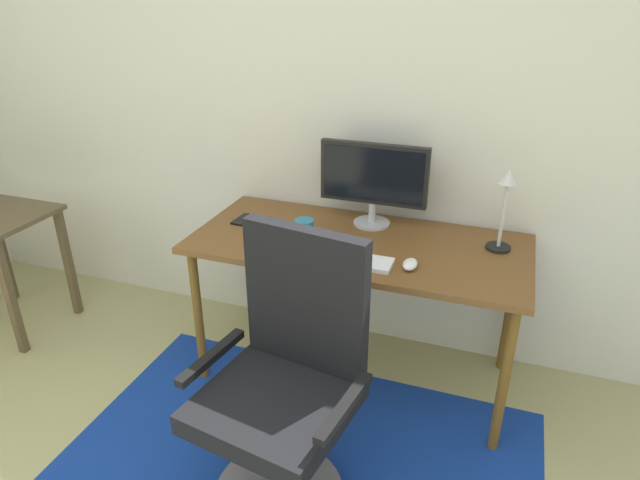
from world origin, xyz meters
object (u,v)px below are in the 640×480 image
at_px(desk, 358,254).
at_px(monitor, 374,178).
at_px(desk_lamp, 505,199).
at_px(computer_mouse, 410,264).
at_px(keyboard, 343,259).
at_px(coffee_cup, 304,230).
at_px(office_chair, 286,396).
at_px(cell_phone, 243,219).

height_order(desk, monitor, monitor).
bearing_deg(desk, desk_lamp, 12.08).
xyz_separation_m(desk, computer_mouse, (0.28, -0.18, 0.09)).
relative_size(computer_mouse, desk_lamp, 0.28).
xyz_separation_m(monitor, keyboard, (-0.02, -0.42, -0.23)).
distance_m(keyboard, computer_mouse, 0.29).
distance_m(coffee_cup, desk_lamp, 0.90).
bearing_deg(office_chair, desk_lamp, 63.64).
bearing_deg(cell_phone, desk, -0.33).
relative_size(computer_mouse, office_chair, 0.10).
relative_size(monitor, cell_phone, 3.74).
height_order(desk, desk_lamp, desk_lamp).
height_order(monitor, office_chair, monitor).
distance_m(keyboard, cell_phone, 0.66).
bearing_deg(desk_lamp, cell_phone, -175.82).
bearing_deg(computer_mouse, coffee_cup, 167.34).
height_order(monitor, desk_lamp, monitor).
xyz_separation_m(desk, office_chair, (-0.04, -0.79, -0.22)).
distance_m(desk, keyboard, 0.23).
height_order(keyboard, desk_lamp, desk_lamp).
xyz_separation_m(desk, keyboard, (-0.01, -0.21, 0.08)).
height_order(computer_mouse, office_chair, office_chair).
xyz_separation_m(cell_phone, desk_lamp, (1.23, 0.09, 0.23)).
relative_size(desk, coffee_cup, 15.80).
bearing_deg(office_chair, keyboard, 95.92).
bearing_deg(monitor, computer_mouse, -55.66).
height_order(coffee_cup, cell_phone, coffee_cup).
xyz_separation_m(coffee_cup, office_chair, (0.20, -0.72, -0.33)).
distance_m(computer_mouse, coffee_cup, 0.53).
distance_m(monitor, computer_mouse, 0.53).
distance_m(keyboard, office_chair, 0.65).
bearing_deg(keyboard, desk_lamp, 28.79).
distance_m(computer_mouse, office_chair, 0.75).
distance_m(cell_phone, desk_lamp, 1.25).
bearing_deg(desk_lamp, coffee_cup, -167.04).
height_order(desk, cell_phone, cell_phone).
xyz_separation_m(monitor, cell_phone, (-0.62, -0.17, -0.24)).
distance_m(desk, coffee_cup, 0.28).
relative_size(desk, desk_lamp, 4.17).
xyz_separation_m(keyboard, coffee_cup, (-0.23, 0.15, 0.04)).
relative_size(desk, cell_phone, 11.07).
height_order(keyboard, computer_mouse, computer_mouse).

